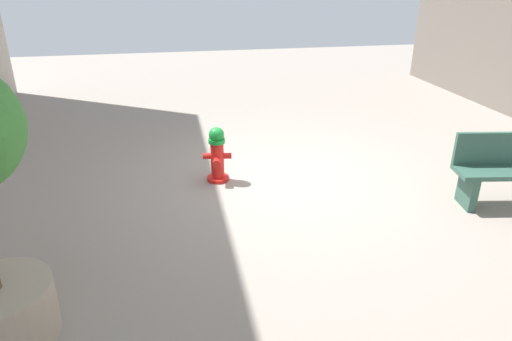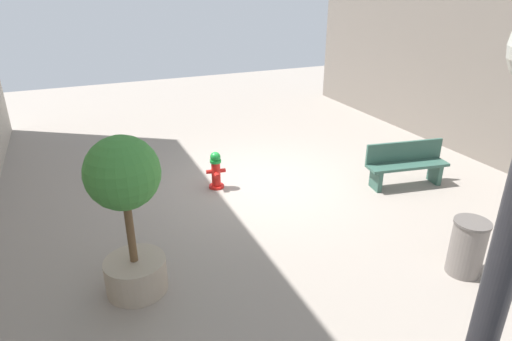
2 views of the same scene
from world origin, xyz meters
name	(u,v)px [view 1 (image 1 of 2)]	position (x,y,z in m)	size (l,w,h in m)	color
ground_plane	(288,178)	(0.00, 0.00, 0.00)	(23.40, 23.40, 0.00)	gray
fire_hydrant	(217,155)	(1.03, -0.14, 0.41)	(0.42, 0.39, 0.82)	red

